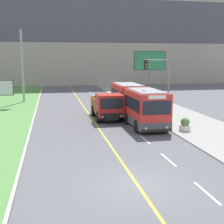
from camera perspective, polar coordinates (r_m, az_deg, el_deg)
name	(u,v)px	position (r m, az deg, el deg)	size (l,w,h in m)	color
ground_plane	(138,185)	(14.96, 4.70, -13.16)	(300.00, 300.00, 0.00)	#56565B
lane_marking_centre	(133,167)	(17.18, 3.78, -10.03)	(2.88, 140.00, 0.01)	gold
apartment_block_background	(67,25)	(71.17, -8.25, 15.47)	(80.00, 8.04, 25.84)	#A89E8E
city_bus	(136,104)	(29.28, 4.43, 1.56)	(2.68, 11.86, 3.21)	red
dump_truck	(108,107)	(29.48, -0.70, 0.97)	(2.51, 6.00, 2.55)	black
utility_pole_far	(22,66)	(43.31, -16.07, 8.12)	(1.80, 0.28, 9.52)	#9E9E99
traffic_light_mast	(162,81)	(27.03, 9.05, 5.54)	(2.28, 0.32, 6.08)	slate
billboard_large	(150,63)	(43.78, 6.93, 8.94)	(4.55, 0.24, 6.78)	#59595B
planter_round_near	(185,125)	(25.57, 13.21, -2.34)	(0.90, 0.90, 1.08)	silver
planter_round_second	(164,114)	(29.69, 9.51, -0.45)	(0.99, 0.99, 1.18)	silver
planter_round_third	(148,107)	(33.93, 6.64, 0.86)	(0.96, 0.96, 1.12)	silver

